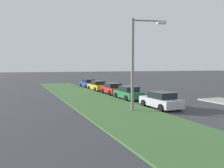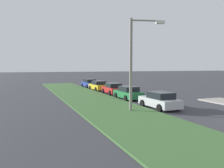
{
  "view_description": "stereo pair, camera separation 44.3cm",
  "coord_description": "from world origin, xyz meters",
  "px_view_note": "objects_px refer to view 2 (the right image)",
  "views": [
    {
      "loc": [
        -10.25,
        15.52,
        3.69
      ],
      "look_at": [
        15.06,
        5.21,
        1.64
      ],
      "focal_mm": 37.77,
      "sensor_mm": 36.0,
      "label": 1
    },
    {
      "loc": [
        -10.42,
        15.11,
        3.69
      ],
      "look_at": [
        15.06,
        5.21,
        1.64
      ],
      "focal_mm": 37.77,
      "sensor_mm": 36.0,
      "label": 2
    }
  ],
  "objects_px": {
    "parked_car_red": "(113,89)",
    "parked_car_green": "(128,93)",
    "streetlight": "(135,58)",
    "parked_car_yellow": "(99,86)",
    "parked_car_silver": "(160,100)",
    "parked_car_blue": "(90,83)"
  },
  "relations": [
    {
      "from": "parked_car_red",
      "to": "parked_car_green",
      "type": "bearing_deg",
      "value": 178.16
    },
    {
      "from": "streetlight",
      "to": "parked_car_yellow",
      "type": "bearing_deg",
      "value": -8.22
    },
    {
      "from": "parked_car_red",
      "to": "parked_car_yellow",
      "type": "bearing_deg",
      "value": 4.08
    },
    {
      "from": "parked_car_red",
      "to": "streetlight",
      "type": "height_order",
      "value": "streetlight"
    },
    {
      "from": "parked_car_silver",
      "to": "streetlight",
      "type": "distance_m",
      "value": 4.56
    },
    {
      "from": "parked_car_blue",
      "to": "parked_car_silver",
      "type": "bearing_deg",
      "value": 176.84
    },
    {
      "from": "parked_car_blue",
      "to": "streetlight",
      "type": "xyz_separation_m",
      "value": [
        -22.77,
        2.61,
        3.67
      ]
    },
    {
      "from": "parked_car_blue",
      "to": "parked_car_green",
      "type": "bearing_deg",
      "value": 176.61
    },
    {
      "from": "parked_car_yellow",
      "to": "parked_car_blue",
      "type": "bearing_deg",
      "value": -3.59
    },
    {
      "from": "parked_car_red",
      "to": "parked_car_yellow",
      "type": "distance_m",
      "value": 5.3
    },
    {
      "from": "parked_car_silver",
      "to": "parked_car_blue",
      "type": "xyz_separation_m",
      "value": [
        22.3,
        0.05,
        0.0
      ]
    },
    {
      "from": "parked_car_green",
      "to": "streetlight",
      "type": "relative_size",
      "value": 0.58
    },
    {
      "from": "parked_car_silver",
      "to": "parked_car_green",
      "type": "relative_size",
      "value": 1.01
    },
    {
      "from": "parked_car_yellow",
      "to": "parked_car_green",
      "type": "bearing_deg",
      "value": 177.9
    },
    {
      "from": "parked_car_silver",
      "to": "streetlight",
      "type": "relative_size",
      "value": 0.58
    },
    {
      "from": "parked_car_red",
      "to": "parked_car_blue",
      "type": "distance_m",
      "value": 10.72
    },
    {
      "from": "parked_car_red",
      "to": "parked_car_blue",
      "type": "bearing_deg",
      "value": 1.84
    },
    {
      "from": "parked_car_green",
      "to": "parked_car_red",
      "type": "bearing_deg",
      "value": -3.48
    },
    {
      "from": "parked_car_green",
      "to": "streetlight",
      "type": "distance_m",
      "value": 8.14
    },
    {
      "from": "parked_car_green",
      "to": "streetlight",
      "type": "bearing_deg",
      "value": 158.3
    },
    {
      "from": "streetlight",
      "to": "parked_car_green",
      "type": "bearing_deg",
      "value": -20.79
    },
    {
      "from": "parked_car_blue",
      "to": "streetlight",
      "type": "bearing_deg",
      "value": 170.18
    }
  ]
}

